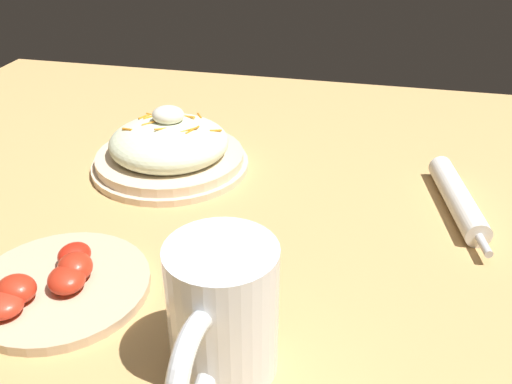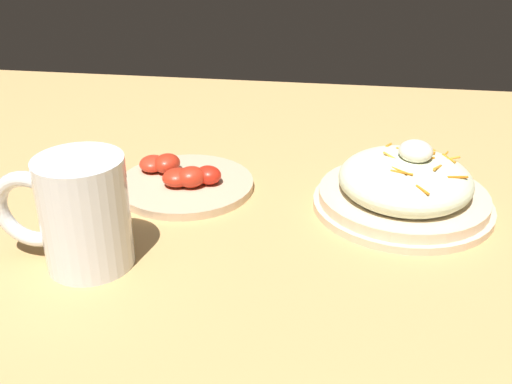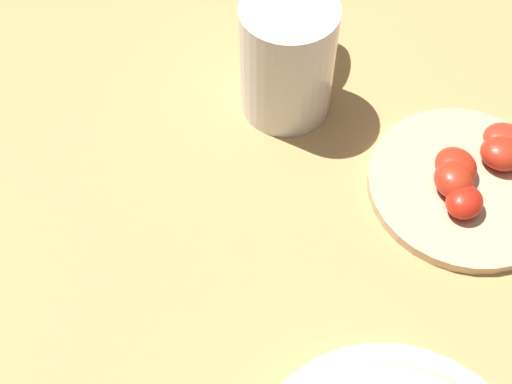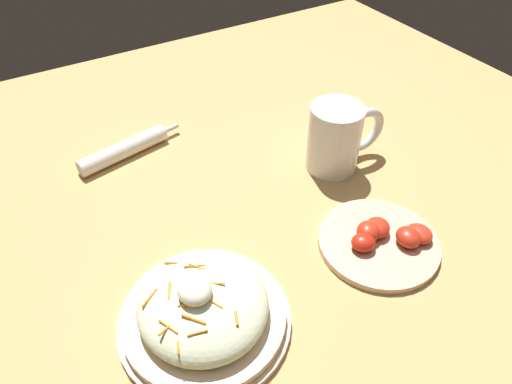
{
  "view_description": "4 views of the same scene",
  "coord_description": "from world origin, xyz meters",
  "px_view_note": "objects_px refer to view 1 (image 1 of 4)",
  "views": [
    {
      "loc": [
        -0.15,
        0.46,
        0.4
      ],
      "look_at": [
        -0.02,
        -0.07,
        0.08
      ],
      "focal_mm": 39.17,
      "sensor_mm": 36.0,
      "label": 1
    },
    {
      "loc": [
        -0.58,
        -0.17,
        0.39
      ],
      "look_at": [
        0.01,
        -0.08,
        0.08
      ],
      "focal_mm": 42.21,
      "sensor_mm": 36.0,
      "label": 2
    },
    {
      "loc": [
        0.08,
        -0.38,
        0.56
      ],
      "look_at": [
        -0.02,
        -0.06,
        0.06
      ],
      "focal_mm": 47.77,
      "sensor_mm": 36.0,
      "label": 3
    },
    {
      "loc": [
        0.49,
        -0.38,
        0.57
      ],
      "look_at": [
        0.03,
        -0.1,
        0.08
      ],
      "focal_mm": 32.47,
      "sensor_mm": 36.0,
      "label": 4
    }
  ],
  "objects_px": {
    "salad_plate": "(170,149)",
    "tomato_plate": "(57,284)",
    "beer_mug": "(221,318)",
    "napkin_roll": "(458,198)"
  },
  "relations": [
    {
      "from": "salad_plate",
      "to": "tomato_plate",
      "type": "relative_size",
      "value": 1.24
    },
    {
      "from": "salad_plate",
      "to": "beer_mug",
      "type": "distance_m",
      "value": 0.41
    },
    {
      "from": "beer_mug",
      "to": "tomato_plate",
      "type": "relative_size",
      "value": 0.84
    },
    {
      "from": "salad_plate",
      "to": "napkin_roll",
      "type": "distance_m",
      "value": 0.42
    },
    {
      "from": "salad_plate",
      "to": "tomato_plate",
      "type": "height_order",
      "value": "salad_plate"
    },
    {
      "from": "tomato_plate",
      "to": "beer_mug",
      "type": "bearing_deg",
      "value": 163.47
    },
    {
      "from": "salad_plate",
      "to": "napkin_roll",
      "type": "height_order",
      "value": "salad_plate"
    },
    {
      "from": "beer_mug",
      "to": "napkin_roll",
      "type": "bearing_deg",
      "value": -124.52
    },
    {
      "from": "salad_plate",
      "to": "beer_mug",
      "type": "relative_size",
      "value": 1.47
    },
    {
      "from": "salad_plate",
      "to": "beer_mug",
      "type": "xyz_separation_m",
      "value": [
        -0.19,
        0.37,
        0.03
      ]
    }
  ]
}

